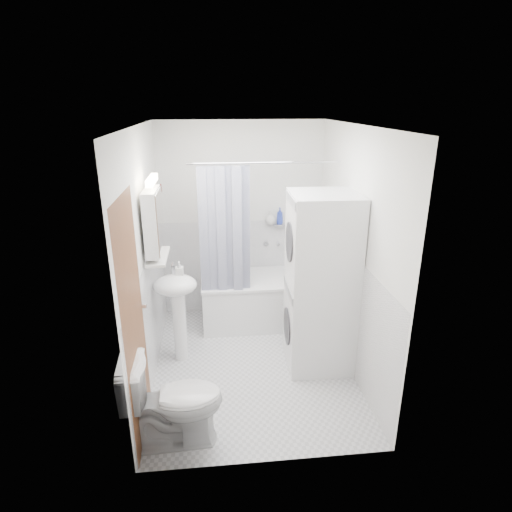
{
  "coord_description": "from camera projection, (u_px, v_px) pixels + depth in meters",
  "views": [
    {
      "loc": [
        -0.37,
        -3.81,
        2.6
      ],
      "look_at": [
        0.06,
        0.15,
        1.15
      ],
      "focal_mm": 30.0,
      "sensor_mm": 36.0,
      "label": 1
    }
  ],
  "objects": [
    {
      "name": "shower_curtain",
      "position": [
        225.0,
        234.0,
        4.61
      ],
      "size": [
        0.55,
        0.02,
        1.45
      ],
      "color": "#141B49",
      "rests_on": "curtain_rod"
    },
    {
      "name": "shower_caddy",
      "position": [
        282.0,
        225.0,
        5.3
      ],
      "size": [
        0.22,
        0.06,
        0.02
      ],
      "primitive_type": "cube",
      "color": "silver",
      "rests_on": "room_walls"
    },
    {
      "name": "shelf",
      "position": [
        158.0,
        256.0,
        4.08
      ],
      "size": [
        0.18,
        0.54,
        0.02
      ],
      "primitive_type": "cube",
      "color": "silver",
      "rests_on": "room_walls"
    },
    {
      "name": "wainscot",
      "position": [
        249.0,
        300.0,
        4.56
      ],
      "size": [
        1.98,
        2.58,
        2.58
      ],
      "color": "white",
      "rests_on": "ground"
    },
    {
      "name": "tub_spout",
      "position": [
        278.0,
        243.0,
        5.39
      ],
      "size": [
        0.04,
        0.12,
        0.04
      ],
      "primitive_type": "cylinder",
      "rotation": [
        1.57,
        0.0,
        0.0
      ],
      "color": "silver",
      "rests_on": "room_walls"
    },
    {
      "name": "soap_pump",
      "position": [
        180.0,
        274.0,
        4.33
      ],
      "size": [
        0.08,
        0.17,
        0.08
      ],
      "primitive_type": "imported",
      "color": "gray",
      "rests_on": "sink"
    },
    {
      "name": "room_walls",
      "position": [
        252.0,
        228.0,
        3.98
      ],
      "size": [
        2.6,
        2.6,
        2.6
      ],
      "color": "white",
      "rests_on": "ground"
    },
    {
      "name": "towel",
      "position": [
        158.0,
        218.0,
        4.61
      ],
      "size": [
        0.07,
        0.3,
        0.73
      ],
      "color": "maroon",
      "rests_on": "room_walls"
    },
    {
      "name": "toilet",
      "position": [
        173.0,
        401.0,
        3.35
      ],
      "size": [
        0.8,
        0.47,
        0.77
      ],
      "primitive_type": "imported",
      "rotation": [
        0.0,
        0.0,
        1.62
      ],
      "color": "white",
      "rests_on": "ground"
    },
    {
      "name": "medicine_cabinet",
      "position": [
        153.0,
        220.0,
        3.96
      ],
      "size": [
        0.13,
        0.5,
        0.71
      ],
      "color": "white",
      "rests_on": "room_walls"
    },
    {
      "name": "curtain_rod",
      "position": [
        270.0,
        163.0,
        4.4
      ],
      "size": [
        1.72,
        0.02,
        0.02
      ],
      "primitive_type": "cylinder",
      "rotation": [
        0.0,
        1.57,
        0.0
      ],
      "color": "silver",
      "rests_on": "room_walls"
    },
    {
      "name": "floor",
      "position": [
        252.0,
        364.0,
        4.49
      ],
      "size": [
        2.6,
        2.6,
        0.0
      ],
      "primitive_type": "plane",
      "color": "silver",
      "rests_on": "ground"
    },
    {
      "name": "shelf_bottle",
      "position": [
        156.0,
        257.0,
        3.93
      ],
      "size": [
        0.07,
        0.18,
        0.07
      ],
      "primitive_type": "imported",
      "color": "gray",
      "rests_on": "shelf"
    },
    {
      "name": "sink",
      "position": [
        177.0,
        298.0,
        4.36
      ],
      "size": [
        0.44,
        0.37,
        1.04
      ],
      "color": "white",
      "rests_on": "ground"
    },
    {
      "name": "bathtub",
      "position": [
        265.0,
        297.0,
        5.26
      ],
      "size": [
        1.54,
        0.73,
        0.59
      ],
      "color": "white",
      "rests_on": "ground"
    },
    {
      "name": "washer_dryer",
      "position": [
        320.0,
        283.0,
        4.22
      ],
      "size": [
        0.67,
        0.66,
        1.8
      ],
      "rotation": [
        0.0,
        0.0,
        -0.03
      ],
      "color": "white",
      "rests_on": "ground"
    },
    {
      "name": "shampoo_b",
      "position": [
        280.0,
        221.0,
        5.28
      ],
      "size": [
        0.08,
        0.21,
        0.08
      ],
      "primitive_type": "imported",
      "color": "#2A3EAA",
      "rests_on": "shower_caddy"
    },
    {
      "name": "door",
      "position": [
        144.0,
        306.0,
        3.54
      ],
      "size": [
        0.05,
        2.0,
        2.0
      ],
      "color": "brown",
      "rests_on": "ground"
    },
    {
      "name": "shelf_cup",
      "position": [
        159.0,
        246.0,
        4.17
      ],
      "size": [
        0.1,
        0.09,
        0.1
      ],
      "primitive_type": "imported",
      "color": "gray",
      "rests_on": "shelf"
    },
    {
      "name": "shampoo_a",
      "position": [
        270.0,
        219.0,
        5.26
      ],
      "size": [
        0.13,
        0.17,
        0.13
      ],
      "primitive_type": "imported",
      "color": "gray",
      "rests_on": "shower_caddy"
    }
  ]
}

